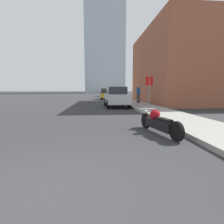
% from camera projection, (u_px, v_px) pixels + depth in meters
% --- Properties ---
extents(ground_plane, '(400.00, 400.00, 0.00)m').
position_uv_depth(ground_plane, '(33.00, 205.00, 2.26)').
color(ground_plane, '#2D2D30').
extents(sidewalk, '(2.42, 240.00, 0.15)m').
position_uv_depth(sidewalk, '(114.00, 96.00, 42.20)').
color(sidewalk, gray).
rests_on(sidewalk, ground_plane).
extents(brick_storefront, '(13.33, 13.33, 8.11)m').
position_uv_depth(brick_storefront, '(200.00, 68.00, 20.39)').
color(brick_storefront, '#9E563D').
rests_on(brick_storefront, ground_plane).
extents(distant_tower, '(18.98, 18.98, 73.45)m').
position_uv_depth(distant_tower, '(104.00, 19.00, 86.99)').
color(distant_tower, silver).
rests_on(distant_tower, ground_plane).
extents(motorcycle, '(0.79, 2.41, 0.80)m').
position_uv_depth(motorcycle, '(158.00, 122.00, 5.97)').
color(motorcycle, black).
rests_on(motorcycle, ground_plane).
extents(parked_car_silver, '(2.02, 4.04, 1.75)m').
position_uv_depth(parked_car_silver, '(116.00, 97.00, 15.06)').
color(parked_car_silver, '#BCBCC1').
rests_on(parked_car_silver, ground_plane).
extents(parked_car_yellow, '(2.12, 4.61, 1.57)m').
position_uv_depth(parked_car_yellow, '(107.00, 94.00, 28.13)').
color(parked_car_yellow, gold).
rests_on(parked_car_yellow, ground_plane).
extents(parked_car_black, '(1.96, 4.32, 1.80)m').
position_uv_depth(parked_car_black, '(105.00, 93.00, 39.61)').
color(parked_car_black, black).
rests_on(parked_car_black, ground_plane).
extents(stop_sign, '(0.57, 0.26, 2.25)m').
position_uv_depth(stop_sign, '(149.00, 87.00, 12.22)').
color(stop_sign, slate).
rests_on(stop_sign, sidewalk).
extents(pedestrian, '(0.36, 0.26, 1.83)m').
position_uv_depth(pedestrian, '(138.00, 94.00, 17.89)').
color(pedestrian, '#38383D').
rests_on(pedestrian, sidewalk).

